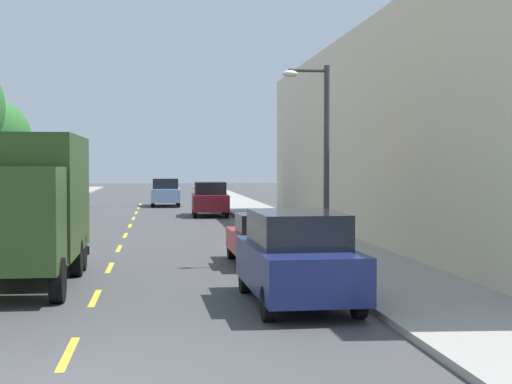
% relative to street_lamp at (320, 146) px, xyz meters
% --- Properties ---
extents(ground_plane, '(160.00, 160.00, 0.00)m').
position_rel_street_lamp_xyz_m(ground_plane, '(-5.92, 18.56, -3.43)').
color(ground_plane, '#424244').
extents(sidewalk_right, '(3.20, 120.00, 0.14)m').
position_rel_street_lamp_xyz_m(sidewalk_right, '(1.18, 16.56, -3.36)').
color(sidewalk_right, '#99968E').
rests_on(sidewalk_right, ground_plane).
extents(lane_centerline_dashes, '(0.14, 47.20, 0.01)m').
position_rel_street_lamp_xyz_m(lane_centerline_dashes, '(-5.92, 13.06, -3.43)').
color(lane_centerline_dashes, yellow).
rests_on(lane_centerline_dashes, ground_plane).
extents(apartment_block_opposite, '(10.00, 36.00, 8.05)m').
position_rel_street_lamp_xyz_m(apartment_block_opposite, '(7.78, 8.56, 0.59)').
color(apartment_block_opposite, beige).
rests_on(apartment_block_opposite, ground_plane).
extents(street_lamp, '(1.35, 0.28, 5.56)m').
position_rel_street_lamp_xyz_m(street_lamp, '(0.00, 0.00, 0.00)').
color(street_lamp, '#38383D').
rests_on(street_lamp, sidewalk_right).
extents(delivery_box_truck, '(2.43, 7.13, 3.64)m').
position_rel_street_lamp_xyz_m(delivery_box_truck, '(-7.72, -2.03, -1.42)').
color(delivery_box_truck, '#2D471E').
rests_on(delivery_box_truck, ground_plane).
extents(parked_suv_burgundy, '(2.06, 4.85, 1.93)m').
position_rel_street_lamp_xyz_m(parked_suv_burgundy, '(-1.71, 22.10, -2.45)').
color(parked_suv_burgundy, maroon).
rests_on(parked_suv_burgundy, ground_plane).
extents(parked_hatchback_red, '(1.81, 4.03, 1.50)m').
position_rel_street_lamp_xyz_m(parked_hatchback_red, '(-1.54, 0.70, -2.68)').
color(parked_hatchback_red, '#AD1E1E').
rests_on(parked_hatchback_red, ground_plane).
extents(parked_suv_forest, '(1.99, 4.82, 1.93)m').
position_rel_street_lamp_xyz_m(parked_suv_forest, '(-10.25, 17.51, -2.45)').
color(parked_suv_forest, '#194C28').
rests_on(parked_suv_forest, ground_plane).
extents(parked_suv_silver, '(2.04, 4.83, 1.93)m').
position_rel_street_lamp_xyz_m(parked_suv_silver, '(-10.13, 11.01, -2.45)').
color(parked_suv_silver, '#B2B5BA').
rests_on(parked_suv_silver, ground_plane).
extents(parked_sedan_teal, '(1.85, 4.52, 1.43)m').
position_rel_street_lamp_xyz_m(parked_sedan_teal, '(-10.23, 30.61, -2.68)').
color(parked_sedan_teal, '#195B60').
rests_on(parked_sedan_teal, ground_plane).
extents(parked_suv_navy, '(2.06, 4.84, 1.93)m').
position_rel_street_lamp_xyz_m(parked_suv_navy, '(-1.70, -5.75, -2.45)').
color(parked_suv_navy, navy).
rests_on(parked_suv_navy, ground_plane).
extents(moving_sky_sedan, '(1.95, 4.80, 1.93)m').
position_rel_street_lamp_xyz_m(moving_sky_sedan, '(-4.12, 32.73, -2.45)').
color(moving_sky_sedan, '#7A9EC6').
rests_on(moving_sky_sedan, ground_plane).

